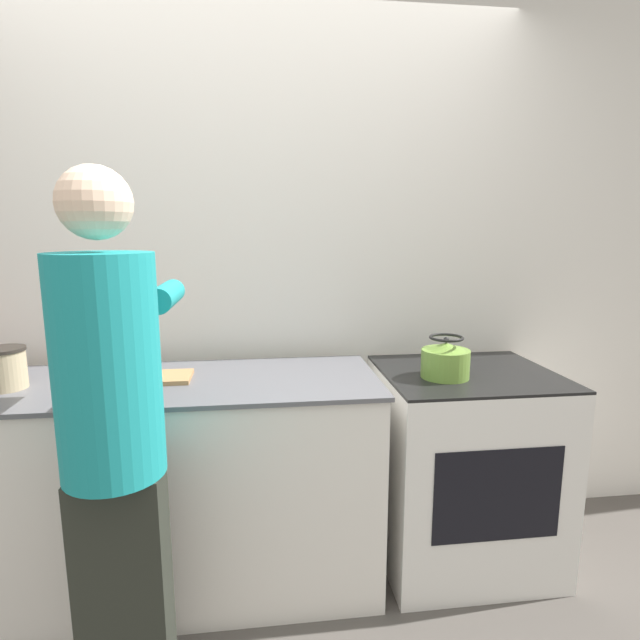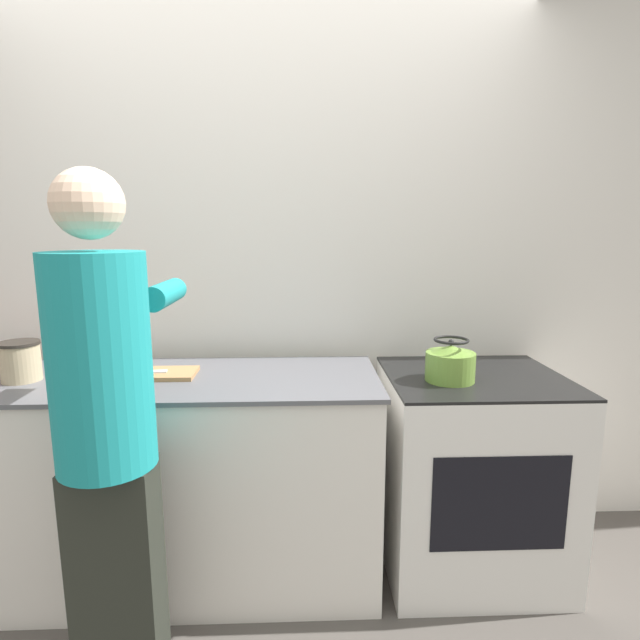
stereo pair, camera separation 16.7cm
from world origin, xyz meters
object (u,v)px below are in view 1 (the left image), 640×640
Objects in this scene: knife at (134,377)px; kettle at (445,360)px; person at (114,429)px; cutting_board at (144,378)px; canister_jar at (5,368)px; oven at (463,465)px.

kettle is at bearing -9.37° from knife.
kettle is at bearing 22.00° from person.
canister_jar is (-0.49, -0.04, 0.07)m from cutting_board.
canister_jar is at bearing -178.37° from oven.
oven is at bearing -6.39° from knife.
knife is at bearing -151.57° from cutting_board.
kettle reaches higher than cutting_board.
knife is at bearing -178.87° from oven.
oven is 0.54m from kettle.
knife is (-1.40, -0.03, 0.48)m from oven.
kettle is at bearing -0.52° from canister_jar.
oven is 5.55× the size of canister_jar.
person reaches higher than knife.
canister_jar is (-0.46, -0.03, 0.06)m from knife.
canister_jar reaches higher than cutting_board.
person reaches higher than canister_jar.
canister_jar is (-0.52, 0.50, 0.06)m from person.
knife is at bearing 178.14° from kettle.
knife is 0.46m from canister_jar.
cutting_board reaches higher than oven.
kettle reaches higher than oven.
person is 8.32× the size of knife.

